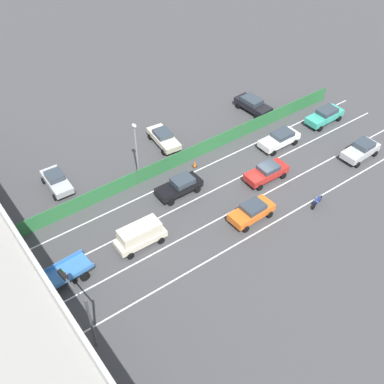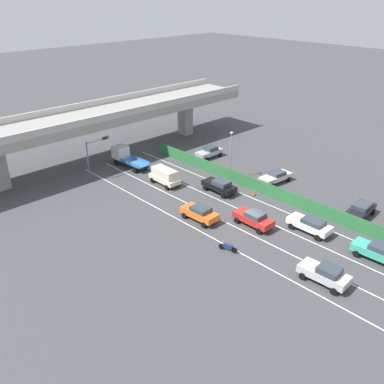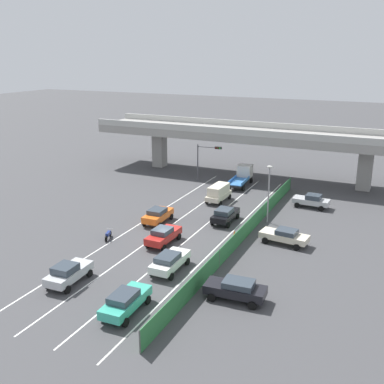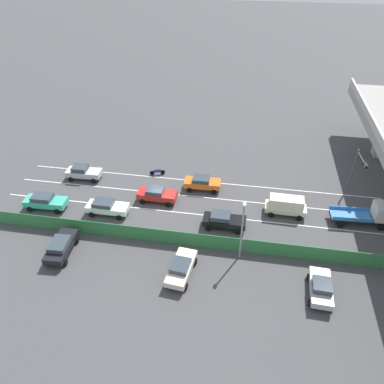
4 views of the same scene
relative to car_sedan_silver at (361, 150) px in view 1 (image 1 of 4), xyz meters
The scene contains 21 objects.
ground_plane 11.19m from the car_sedan_silver, 73.46° to the left, with size 300.00×300.00×0.00m, color #424244.
lane_line_left_edge 14.48m from the car_sedan_silver, 97.15° to the left, with size 0.14×43.29×0.01m, color silver.
lane_line_mid_left 14.44m from the car_sedan_silver, 83.96° to the left, with size 0.14×43.29×0.01m, color silver.
lane_line_mid_right 15.16m from the car_sedan_silver, 71.37° to the left, with size 0.14×43.29×0.01m, color silver.
lane_line_right_edge 16.51m from the car_sedan_silver, 60.39° to the left, with size 0.14×43.29×0.01m, color silver.
green_fence 17.43m from the car_sedan_silver, 55.31° to the left, with size 0.10×39.39×1.66m.
car_sedan_silver is the anchor object (origin of this frame).
car_van_cream 24.92m from the car_sedan_silver, 82.92° to the left, with size 2.09×4.46×2.13m.
car_sedan_red 10.70m from the car_sedan_silver, 73.11° to the left, with size 2.07×4.50×1.65m.
car_sedan_white 8.34m from the car_sedan_silver, 40.53° to the left, with size 2.04×4.58×1.60m.
car_taxi_orange 15.02m from the car_sedan_silver, 90.65° to the left, with size 2.16×4.36×1.63m.
car_taxi_teal 6.77m from the car_sedan_silver, 14.68° to the right, with size 2.14×4.74×1.66m.
car_sedan_black 19.36m from the car_sedan_silver, 70.57° to the left, with size 2.04×4.47×1.65m.
flatbed_truck_blue 33.77m from the car_sedan_silver, 84.50° to the left, with size 2.50×6.18×2.55m.
motorcycle 9.23m from the car_sedan_silver, 105.25° to the left, with size 0.81×1.89×0.93m.
parked_sedan_dark 13.48m from the car_sedan_silver, 14.16° to the left, with size 4.69×2.28×1.61m.
parked_sedan_cream 20.53m from the car_sedan_silver, 47.73° to the left, with size 4.79×2.40×1.52m.
parked_wagon_silver 30.76m from the car_sedan_silver, 62.83° to the left, with size 4.29×2.12×1.63m.
traffic_light 32.68m from the car_sedan_silver, 93.54° to the left, with size 3.62×0.50×5.39m.
street_lamp 23.08m from the car_sedan_silver, 62.31° to the left, with size 0.60×0.36×6.40m.
traffic_cone 17.20m from the car_sedan_silver, 59.13° to the left, with size 0.47×0.47×0.73m.
Camera 1 is at (-25.85, 27.36, 32.27)m, focal length 46.70 mm.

